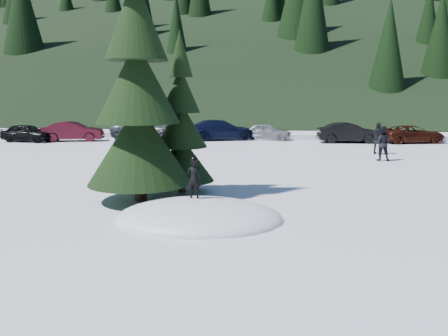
# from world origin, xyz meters

# --- Properties ---
(ground) EXTENTS (200.00, 200.00, 0.00)m
(ground) POSITION_xyz_m (0.00, 0.00, 0.00)
(ground) COLOR white
(ground) RESTS_ON ground
(snow_mound) EXTENTS (4.48, 3.52, 0.96)m
(snow_mound) POSITION_xyz_m (0.00, 0.00, 0.00)
(snow_mound) COLOR white
(snow_mound) RESTS_ON ground
(forest_hillside) EXTENTS (200.00, 60.00, 25.00)m
(forest_hillside) POSITION_xyz_m (0.00, 54.00, 12.50)
(forest_hillside) COLOR black
(forest_hillside) RESTS_ON ground
(spruce_tall) EXTENTS (3.20, 3.20, 8.60)m
(spruce_tall) POSITION_xyz_m (-2.20, 1.80, 3.32)
(spruce_tall) COLOR #301E10
(spruce_tall) RESTS_ON ground
(spruce_short) EXTENTS (2.20, 2.20, 5.37)m
(spruce_short) POSITION_xyz_m (-1.20, 3.20, 2.10)
(spruce_short) COLOR #301E10
(spruce_short) RESTS_ON ground
(child_skier) EXTENTS (0.42, 0.30, 1.07)m
(child_skier) POSITION_xyz_m (-0.21, 0.35, 1.02)
(child_skier) COLOR black
(child_skier) RESTS_ON snow_mound
(adult_0) EXTENTS (0.94, 0.77, 1.77)m
(adult_0) POSITION_xyz_m (7.28, 11.95, 0.89)
(adult_0) COLOR black
(adult_0) RESTS_ON ground
(adult_1) EXTENTS (1.15, 0.76, 1.81)m
(adult_1) POSITION_xyz_m (7.66, 14.62, 0.91)
(adult_1) COLOR black
(adult_1) RESTS_ON ground
(car_0) EXTENTS (4.02, 1.98, 1.32)m
(car_0) POSITION_xyz_m (-16.25, 18.75, 0.66)
(car_0) COLOR black
(car_0) RESTS_ON ground
(car_1) EXTENTS (4.66, 2.67, 1.45)m
(car_1) POSITION_xyz_m (-13.17, 19.69, 0.73)
(car_1) COLOR #3F0B15
(car_1) RESTS_ON ground
(car_2) EXTENTS (5.56, 2.65, 1.53)m
(car_2) POSITION_xyz_m (-8.06, 21.62, 0.77)
(car_2) COLOR #54575C
(car_2) RESTS_ON ground
(car_3) EXTENTS (5.74, 3.78, 1.55)m
(car_3) POSITION_xyz_m (-2.40, 21.97, 0.77)
(car_3) COLOR black
(car_3) RESTS_ON ground
(car_4) EXTENTS (3.91, 2.05, 1.27)m
(car_4) POSITION_xyz_m (1.12, 22.50, 0.64)
(car_4) COLOR gray
(car_4) RESTS_ON ground
(car_5) EXTENTS (4.47, 1.79, 1.45)m
(car_5) POSITION_xyz_m (7.00, 21.07, 0.72)
(car_5) COLOR black
(car_5) RESTS_ON ground
(car_6) EXTENTS (4.87, 3.17, 1.25)m
(car_6) POSITION_xyz_m (11.49, 21.54, 0.62)
(car_6) COLOR #341109
(car_6) RESTS_ON ground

